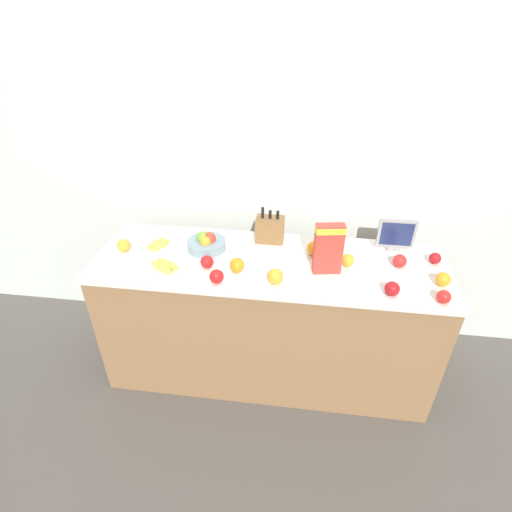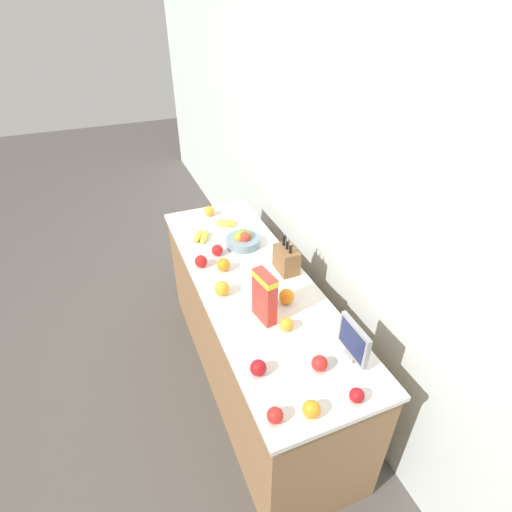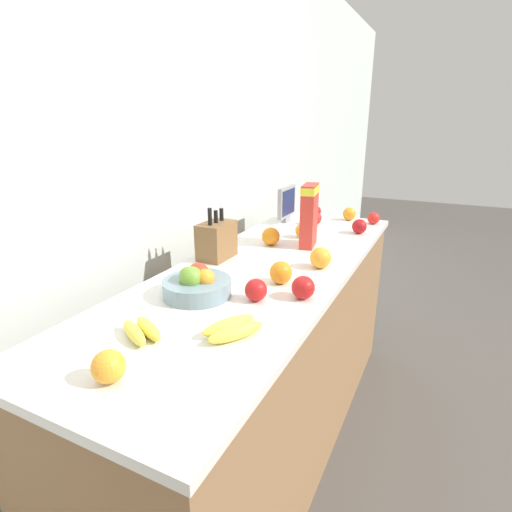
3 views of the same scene
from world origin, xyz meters
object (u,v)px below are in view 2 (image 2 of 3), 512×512
object	(u,v)px
apple_by_knife_block	(320,363)
orange_by_cereal	(287,324)
banana_bunch_left	(226,223)
orange_front_left	(209,211)
cereal_box	(265,295)
apple_leftmost	(275,415)
orange_back_center	(287,296)
small_monitor	(353,341)
orange_mid_left	(311,409)
knife_block	(286,259)
apple_near_bananas	(217,250)
orange_near_bowl	(222,288)
apple_front	(201,261)
orange_front_center	(223,265)
banana_bunch_right	(201,236)
apple_rear	(357,395)
fruit_bowl	(243,240)
apple_rightmost	(258,368)

from	to	relation	value
apple_by_knife_block	orange_by_cereal	size ratio (longest dim) A/B	1.04
banana_bunch_left	orange_by_cereal	bearing A→B (deg)	-2.72
orange_front_left	cereal_box	bearing A→B (deg)	-2.65
apple_leftmost	orange_back_center	size ratio (longest dim) A/B	0.80
small_monitor	orange_mid_left	bearing A→B (deg)	-58.16
knife_block	cereal_box	bearing A→B (deg)	-40.42
apple_by_knife_block	apple_near_bananas	world-z (taller)	apple_by_knife_block
apple_near_bananas	orange_back_center	bearing A→B (deg)	19.80
knife_block	orange_near_bowl	bearing A→B (deg)	-80.34
apple_front	orange_front_left	distance (m)	0.68
orange_near_bowl	orange_by_cereal	xyz separation A→B (m)	(0.40, 0.22, -0.01)
banana_bunch_left	apple_near_bananas	xyz separation A→B (m)	(0.36, -0.18, 0.02)
apple_by_knife_block	orange_front_center	size ratio (longest dim) A/B	0.91
apple_leftmost	apple_front	bearing A→B (deg)	179.31
cereal_box	apple_near_bananas	world-z (taller)	cereal_box
cereal_box	apple_near_bananas	bearing A→B (deg)	174.79
knife_block	apple_front	xyz separation A→B (m)	(-0.24, -0.49, -0.04)
banana_bunch_left	orange_by_cereal	distance (m)	1.16
banana_bunch_right	apple_rear	distance (m)	1.58
apple_front	cereal_box	bearing A→B (deg)	17.58
knife_block	orange_front_left	bearing A→B (deg)	-164.37
orange_front_left	apple_leftmost	bearing A→B (deg)	-8.12
banana_bunch_left	apple_leftmost	bearing A→B (deg)	-11.56
orange_by_cereal	apple_by_knife_block	bearing A→B (deg)	5.47
fruit_bowl	banana_bunch_right	distance (m)	0.31
apple_front	apple_rear	world-z (taller)	apple_front
apple_rightmost	banana_bunch_left	bearing A→B (deg)	167.52
apple_by_knife_block	orange_mid_left	xyz separation A→B (m)	(0.20, -0.15, 0.00)
banana_bunch_left	orange_front_center	xyz separation A→B (m)	(0.54, -0.20, 0.02)
banana_bunch_left	orange_by_cereal	size ratio (longest dim) A/B	2.31
orange_front_left	knife_block	bearing A→B (deg)	15.63
cereal_box	banana_bunch_right	world-z (taller)	cereal_box
orange_back_center	apple_rightmost	bearing A→B (deg)	-40.02
apple_rightmost	apple_near_bananas	bearing A→B (deg)	173.14
apple_leftmost	orange_by_cereal	size ratio (longest dim) A/B	0.95
banana_bunch_right	apple_front	size ratio (longest dim) A/B	2.48
banana_bunch_left	apple_leftmost	world-z (taller)	apple_leftmost
apple_rear	orange_front_center	size ratio (longest dim) A/B	0.79
knife_block	orange_back_center	xyz separation A→B (m)	(0.28, -0.13, -0.04)
banana_bunch_right	orange_back_center	xyz separation A→B (m)	(0.85, 0.26, 0.02)
cereal_box	fruit_bowl	size ratio (longest dim) A/B	1.25
banana_bunch_left	orange_back_center	distance (m)	0.97
banana_bunch_left	apple_leftmost	size ratio (longest dim) A/B	2.42
banana_bunch_left	apple_front	distance (m)	0.55
banana_bunch_left	apple_rightmost	xyz separation A→B (m)	(1.38, -0.30, 0.02)
apple_leftmost	orange_mid_left	world-z (taller)	orange_mid_left
orange_back_center	orange_by_cereal	xyz separation A→B (m)	(0.19, -0.09, -0.01)
banana_bunch_left	apple_near_bananas	bearing A→B (deg)	-26.94
knife_block	orange_front_left	distance (m)	0.91
knife_block	orange_near_bowl	size ratio (longest dim) A/B	2.92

